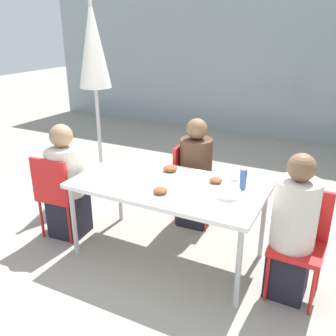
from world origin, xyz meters
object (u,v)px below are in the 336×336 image
(person_right, at_px, (293,232))
(person_far, at_px, (195,176))
(chair_far, at_px, (190,177))
(closed_umbrella, at_px, (93,52))
(salad_bowl, at_px, (228,193))
(bottle, at_px, (243,179))
(person_left, at_px, (66,185))
(chair_left, at_px, (58,190))
(drinking_cup, at_px, (236,176))
(chair_right, at_px, (300,235))

(person_right, distance_m, person_far, 1.34)
(chair_far, height_order, closed_umbrella, closed_umbrella)
(closed_umbrella, distance_m, salad_bowl, 2.50)
(chair_far, distance_m, bottle, 0.97)
(chair_far, bearing_deg, salad_bowl, 39.69)
(chair_far, relative_size, bottle, 4.56)
(chair_far, xyz_separation_m, closed_umbrella, (-1.40, 0.28, 1.24))
(closed_umbrella, bearing_deg, bottle, -21.18)
(person_right, height_order, chair_far, person_right)
(person_far, height_order, salad_bowl, person_far)
(person_left, relative_size, person_right, 0.97)
(chair_left, distance_m, person_right, 2.24)
(person_far, distance_m, bottle, 0.86)
(chair_left, relative_size, person_far, 0.74)
(chair_left, height_order, salad_bowl, chair_left)
(drinking_cup, bearing_deg, closed_umbrella, 161.89)
(chair_far, bearing_deg, chair_right, 59.14)
(chair_left, xyz_separation_m, drinking_cup, (1.65, 0.54, 0.27))
(closed_umbrella, xyz_separation_m, bottle, (2.13, -0.83, -0.92))
(person_far, relative_size, salad_bowl, 6.04)
(chair_left, bearing_deg, person_right, -1.39)
(chair_right, relative_size, salad_bowl, 4.48)
(person_far, bearing_deg, drinking_cup, 55.75)
(person_right, height_order, drinking_cup, person_right)
(person_left, distance_m, chair_right, 2.25)
(closed_umbrella, height_order, bottle, closed_umbrella)
(person_left, height_order, chair_far, person_left)
(person_left, distance_m, drinking_cup, 1.69)
(salad_bowl, bearing_deg, person_far, 129.76)
(chair_left, relative_size, person_left, 0.74)
(chair_left, distance_m, person_left, 0.10)
(bottle, xyz_separation_m, salad_bowl, (-0.06, -0.20, -0.06))
(person_left, xyz_separation_m, person_far, (1.07, 0.79, 0.01))
(chair_right, relative_size, closed_umbrella, 0.37)
(drinking_cup, bearing_deg, person_left, -164.11)
(chair_left, relative_size, drinking_cup, 10.33)
(bottle, relative_size, drinking_cup, 2.26)
(chair_right, bearing_deg, chair_far, -27.15)
(person_right, xyz_separation_m, person_far, (-1.12, 0.72, -0.01))
(chair_left, xyz_separation_m, chair_right, (2.29, 0.23, 0.00))
(closed_umbrella, bearing_deg, person_far, -12.29)
(chair_far, bearing_deg, person_left, -51.75)
(person_left, height_order, chair_right, person_left)
(chair_far, bearing_deg, bottle, 50.98)
(chair_right, distance_m, closed_umbrella, 3.09)
(chair_left, distance_m, closed_umbrella, 1.76)
(person_right, bearing_deg, person_far, -31.11)
(chair_left, bearing_deg, person_left, 57.98)
(bottle, bearing_deg, chair_right, -15.30)
(bottle, bearing_deg, drinking_cup, 124.52)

